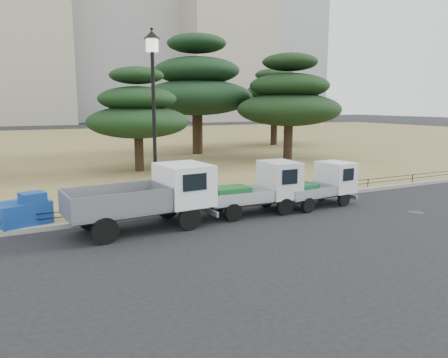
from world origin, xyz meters
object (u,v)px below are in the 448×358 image
truck_large (149,194)px  truck_kei_front (259,188)px  street_lamp (153,92)px  truck_kei_rear (321,185)px  tarp_pile (24,211)px

truck_large → truck_kei_front: size_ratio=1.32×
street_lamp → truck_kei_front: bearing=-22.1°
truck_large → truck_kei_rear: bearing=-3.9°
truck_kei_rear → street_lamp: bearing=161.0°
truck_large → truck_kei_front: (4.28, 0.15, -0.19)m
tarp_pile → truck_large: bearing=-27.3°
street_lamp → truck_large: bearing=-115.1°
street_lamp → tarp_pile: 5.91m
street_lamp → tarp_pile: street_lamp is taller
truck_large → truck_kei_front: bearing=-2.5°
truck_kei_rear → tarp_pile: bearing=164.7°
truck_kei_front → truck_kei_rear: size_ratio=1.08×
truck_kei_rear → tarp_pile: 10.99m
truck_kei_rear → street_lamp: 7.51m
truck_large → street_lamp: (0.74, 1.58, 3.33)m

